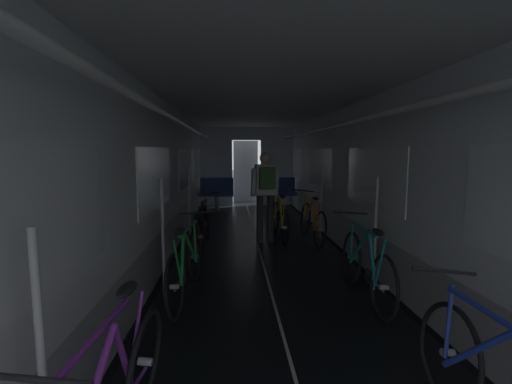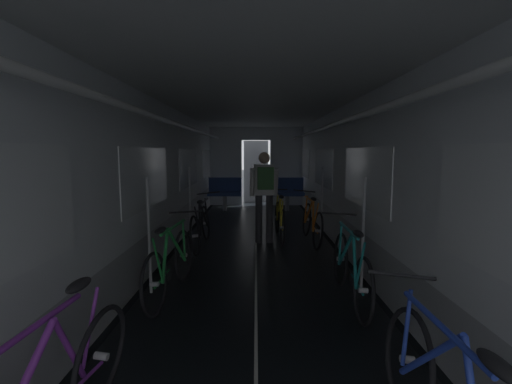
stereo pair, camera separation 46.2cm
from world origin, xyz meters
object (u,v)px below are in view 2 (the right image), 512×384
Objects in this scene: bench_seat_far_left at (225,191)px; person_cyclist_aisle at (264,189)px; bicycle_black at (201,226)px; bicycle_teal at (350,269)px; bicycle_green at (171,264)px; bench_seat_far_right at (287,191)px; bicycle_orange at (312,222)px; bicycle_yellow_in_aisle at (280,220)px.

person_cyclist_aisle is (1.06, -3.64, 0.45)m from bench_seat_far_left.
bicycle_black is 1.34m from person_cyclist_aisle.
bicycle_teal is 1.00× the size of bicycle_black.
bicycle_green reaches higher than bicycle_teal.
bicycle_black is (-0.07, -3.97, -0.19)m from bench_seat_far_left.
bicycle_black is at bearing 89.27° from bicycle_green.
bench_seat_far_left is at bearing 89.05° from bicycle_green.
bench_seat_far_right and bicycle_black have the same top height.
person_cyclist_aisle reaches higher than bicycle_green.
bench_seat_far_right is 0.58× the size of bicycle_orange.
person_cyclist_aisle is at bearing 64.41° from bicycle_green.
bench_seat_far_right is 6.22m from bicycle_teal.
bench_seat_far_right reaches higher than bicycle_teal.
bench_seat_far_right reaches higher than bicycle_green.
bicycle_orange is 1.00× the size of bicycle_yellow_in_aisle.
bicycle_teal is (1.97, -6.22, -0.18)m from bench_seat_far_left.
person_cyclist_aisle is (-0.89, -0.02, 0.63)m from bicycle_orange.
bench_seat_far_left is 1.00× the size of bench_seat_far_right.
bench_seat_far_left reaches higher than bicycle_teal.
person_cyclist_aisle is (-0.74, -3.64, 0.45)m from bench_seat_far_right.
bicycle_orange is 1.00× the size of person_cyclist_aisle.
bicycle_orange is 0.63m from bicycle_yellow_in_aisle.
bench_seat_far_right is at bearing 72.58° from bicycle_green.
bicycle_green is 3.06m from bicycle_yellow_in_aisle.
bicycle_teal is at bearing -89.47° from bicycle_orange.
bicycle_orange reaches higher than bicycle_yellow_in_aisle.
bicycle_black is at bearing -163.84° from person_cyclist_aisle.
bench_seat_far_right is at bearing 82.63° from bicycle_yellow_in_aisle.
bicycle_green is 2.09m from bicycle_black.
bicycle_orange is at bearing -61.74° from bench_seat_far_left.
bicycle_black is 1.00× the size of person_cyclist_aisle.
bicycle_green is at bearing 175.55° from bicycle_teal.
bicycle_yellow_in_aisle is at bearing 41.05° from person_cyclist_aisle.
person_cyclist_aisle is (-0.91, 2.58, 0.63)m from bicycle_teal.
bench_seat_far_right is 0.58× the size of bicycle_black.
bench_seat_far_left and bench_seat_far_right have the same top height.
bench_seat_far_left is 0.58× the size of person_cyclist_aisle.
person_cyclist_aisle reaches higher than bench_seat_far_right.
bicycle_yellow_in_aisle is at bearing 22.48° from bicycle_black.
bench_seat_far_left is 0.58× the size of bicycle_black.
bicycle_orange reaches higher than bicycle_green.
bicycle_teal is 2.91m from bicycle_yellow_in_aisle.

